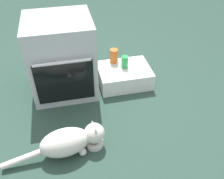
% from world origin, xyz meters
% --- Properties ---
extents(ground, '(8.00, 8.00, 0.00)m').
position_xyz_m(ground, '(0.00, 0.00, 0.00)').
color(ground, '#284238').
extents(oven, '(0.57, 0.57, 0.71)m').
position_xyz_m(oven, '(-0.06, 0.44, 0.35)').
color(oven, '#B7BABF').
rests_on(oven, ground).
extents(pantry_cabinet, '(0.50, 0.38, 0.17)m').
position_xyz_m(pantry_cabinet, '(0.52, 0.40, 0.09)').
color(pantry_cabinet, white).
rests_on(pantry_cabinet, ground).
extents(food_bowl, '(0.14, 0.14, 0.08)m').
position_xyz_m(food_bowl, '(0.10, -0.31, 0.03)').
color(food_bowl, white).
rests_on(food_bowl, ground).
extents(cat, '(0.75, 0.24, 0.22)m').
position_xyz_m(cat, '(-0.08, -0.33, 0.12)').
color(cat, silver).
rests_on(cat, ground).
extents(soda_can, '(0.07, 0.07, 0.12)m').
position_xyz_m(soda_can, '(0.52, 0.42, 0.23)').
color(soda_can, green).
rests_on(soda_can, pantry_cabinet).
extents(sauce_jar, '(0.08, 0.08, 0.14)m').
position_xyz_m(sauce_jar, '(0.44, 0.54, 0.24)').
color(sauce_jar, '#D16023').
rests_on(sauce_jar, pantry_cabinet).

